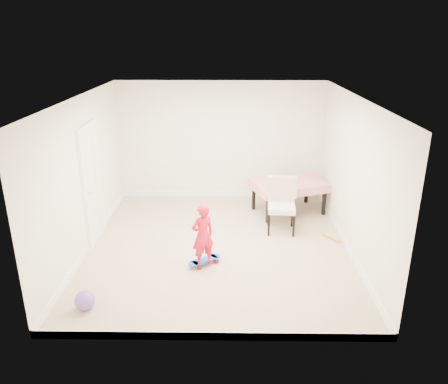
{
  "coord_description": "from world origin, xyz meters",
  "views": [
    {
      "loc": [
        0.2,
        -6.89,
        3.57
      ],
      "look_at": [
        0.1,
        0.2,
        0.95
      ],
      "focal_mm": 35.0,
      "sensor_mm": 36.0,
      "label": 1
    }
  ],
  "objects_px": {
    "dining_table": "(288,197)",
    "child": "(203,237)",
    "skateboard": "(205,262)",
    "balloon": "(85,300)",
    "dining_chair": "(281,206)"
  },
  "relations": [
    {
      "from": "skateboard",
      "to": "balloon",
      "type": "relative_size",
      "value": 2.16
    },
    {
      "from": "dining_chair",
      "to": "balloon",
      "type": "distance_m",
      "value": 3.89
    },
    {
      "from": "child",
      "to": "balloon",
      "type": "distance_m",
      "value": 1.97
    },
    {
      "from": "dining_table",
      "to": "dining_chair",
      "type": "xyz_separation_m",
      "value": [
        -0.26,
        -0.93,
        0.17
      ]
    },
    {
      "from": "child",
      "to": "dining_chair",
      "type": "bearing_deg",
      "value": -165.58
    },
    {
      "from": "dining_chair",
      "to": "skateboard",
      "type": "height_order",
      "value": "dining_chair"
    },
    {
      "from": "dining_table",
      "to": "child",
      "type": "xyz_separation_m",
      "value": [
        -1.64,
        -2.29,
        0.18
      ]
    },
    {
      "from": "skateboard",
      "to": "child",
      "type": "relative_size",
      "value": 0.58
    },
    {
      "from": "dining_table",
      "to": "child",
      "type": "bearing_deg",
      "value": -145.38
    },
    {
      "from": "dining_chair",
      "to": "child",
      "type": "relative_size",
      "value": 0.98
    },
    {
      "from": "dining_table",
      "to": "child",
      "type": "relative_size",
      "value": 1.39
    },
    {
      "from": "skateboard",
      "to": "balloon",
      "type": "bearing_deg",
      "value": -178.07
    },
    {
      "from": "dining_chair",
      "to": "child",
      "type": "bearing_deg",
      "value": -131.72
    },
    {
      "from": "balloon",
      "to": "dining_chair",
      "type": "bearing_deg",
      "value": 40.86
    },
    {
      "from": "dining_table",
      "to": "skateboard",
      "type": "xyz_separation_m",
      "value": [
        -1.62,
        -2.22,
        -0.29
      ]
    }
  ]
}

